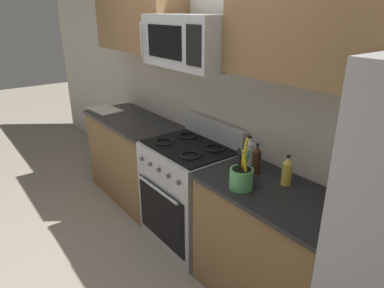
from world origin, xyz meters
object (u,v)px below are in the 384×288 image
microwave (192,41)px  bottle_soy (257,160)px  range_oven (189,193)px  utensil_crock (241,177)px  bottle_vinegar (249,151)px  cutting_board (104,110)px  bottle_oil (287,171)px

microwave → bottle_soy: microwave is taller
range_oven → microwave: microwave is taller
utensil_crock → bottle_vinegar: size_ratio=1.58×
cutting_board → bottle_soy: bearing=4.9°
utensil_crock → range_oven: bearing=168.4°
cutting_board → bottle_vinegar: bearing=7.2°
cutting_board → bottle_oil: bottle_oil is taller
microwave → bottle_soy: (0.67, 0.06, -0.76)m
range_oven → bottle_oil: 1.06m
cutting_board → bottle_soy: size_ratio=1.83×
cutting_board → utensil_crock: bearing=-1.6°
microwave → bottle_vinegar: 0.93m
range_oven → cutting_board: 1.56m
utensil_crock → bottle_vinegar: bearing=127.0°
range_oven → bottle_soy: size_ratio=4.99×
microwave → cutting_board: 1.72m
range_oven → microwave: 1.29m
range_oven → cutting_board: (-1.49, -0.09, 0.44)m
bottle_soy → bottle_vinegar: bearing=153.2°
range_oven → bottle_oil: bottle_oil is taller
bottle_vinegar → cutting_board: bearing=-172.8°
range_oven → bottle_soy: 0.86m
utensil_crock → bottle_soy: size_ratio=1.58×
range_oven → bottle_vinegar: bottle_vinegar is taller
bottle_vinegar → bottle_soy: 0.16m
cutting_board → bottle_soy: bottle_soy is taller
bottle_oil → bottle_vinegar: (-0.38, 0.04, 0.01)m
bottle_oil → bottle_vinegar: size_ratio=0.95×
microwave → bottle_soy: 1.01m
range_oven → microwave: size_ratio=1.38×
utensil_crock → microwave: bearing=166.6°
bottle_oil → bottle_soy: 0.24m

